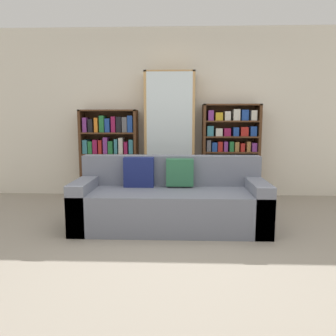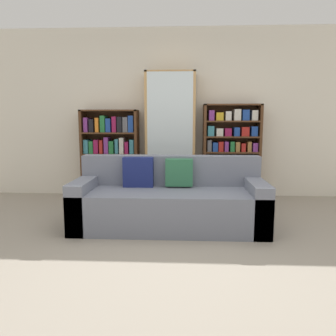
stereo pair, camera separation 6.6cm
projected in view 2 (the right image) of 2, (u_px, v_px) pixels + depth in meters
ground_plane at (170, 250)px, 3.16m from camera, size 16.00×16.00×0.00m
wall_back at (177, 114)px, 5.34m from camera, size 6.48×0.06×2.70m
couch at (169, 202)px, 3.84m from camera, size 2.18×0.85×0.81m
bookshelf_left at (111, 155)px, 5.29m from camera, size 0.91×0.32×1.40m
display_cabinet at (170, 136)px, 5.18m from camera, size 0.77×0.36×1.99m
bookshelf_right at (231, 153)px, 5.19m from camera, size 0.89×0.32×1.49m
wine_bottle at (208, 195)px, 4.79m from camera, size 0.08×0.08×0.38m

